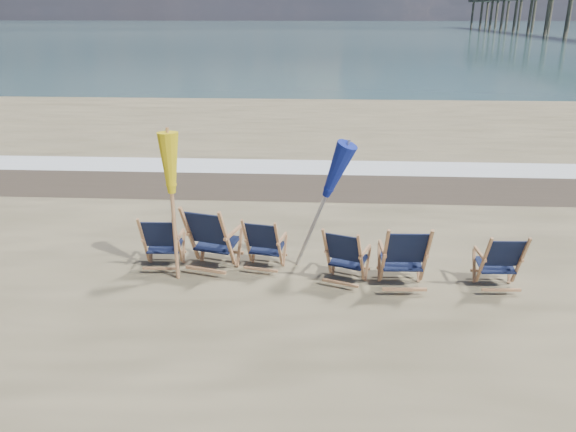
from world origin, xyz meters
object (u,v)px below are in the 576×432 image
beach_chair_3 (361,260)px  beach_chair_1 (227,242)px  beach_chair_4 (426,259)px  umbrella_yellow (170,172)px  umbrella_blue (319,168)px  beach_chair_2 (279,247)px  beach_chair_0 (178,243)px  beach_chair_5 (520,263)px

beach_chair_3 → beach_chair_1: bearing=11.9°
beach_chair_3 → beach_chair_4: bearing=-161.8°
beach_chair_1 → beach_chair_3: 1.95m
beach_chair_1 → beach_chair_4: size_ratio=1.07×
umbrella_yellow → umbrella_blue: 2.09m
beach_chair_4 → beach_chair_1: bearing=-9.6°
beach_chair_2 → umbrella_blue: (0.58, 0.19, 1.16)m
umbrella_blue → beach_chair_4: bearing=-24.0°
umbrella_blue → umbrella_yellow: bearing=-169.1°
beach_chair_1 → beach_chair_0: bearing=6.8°
umbrella_blue → beach_chair_1: bearing=-166.9°
beach_chair_1 → beach_chair_4: 2.83m
beach_chair_2 → umbrella_yellow: bearing=19.5°
beach_chair_4 → beach_chair_2: bearing=-15.3°
beach_chair_5 → umbrella_blue: (-2.78, 0.59, 1.15)m
umbrella_yellow → beach_chair_1: bearing=6.8°
beach_chair_3 → beach_chair_4: size_ratio=0.88×
beach_chair_4 → umbrella_yellow: bearing=-6.7°
beach_chair_1 → beach_chair_3: bearing=-173.6°
beach_chair_1 → beach_chair_2: size_ratio=1.23×
beach_chair_2 → beach_chair_5: (3.36, -0.40, 0.01)m
beach_chair_3 → umbrella_blue: umbrella_blue is taller
beach_chair_2 → umbrella_yellow: size_ratio=0.41×
beach_chair_0 → beach_chair_2: 1.50m
beach_chair_0 → beach_chair_2: beach_chair_0 is taller
beach_chair_0 → beach_chair_5: size_ratio=1.01×
beach_chair_4 → beach_chair_5: (1.30, 0.07, -0.06)m
beach_chair_5 → beach_chair_1: bearing=-6.3°
beach_chair_2 → beach_chair_3: 1.25m
beach_chair_1 → beach_chair_2: 0.76m
beach_chair_4 → beach_chair_5: size_ratio=1.13×
beach_chair_0 → umbrella_blue: (2.08, 0.19, 1.14)m
beach_chair_2 → beach_chair_5: beach_chair_5 is taller
beach_chair_4 → umbrella_yellow: size_ratio=0.48×
umbrella_yellow → beach_chair_0: bearing=97.0°
beach_chair_2 → beach_chair_3: (1.18, -0.43, 0.01)m
beach_chair_0 → beach_chair_3: beach_chair_0 is taller
beach_chair_4 → umbrella_blue: umbrella_blue is taller
beach_chair_3 → beach_chair_5: size_ratio=1.00×
beach_chair_3 → beach_chair_4: beach_chair_4 is taller
beach_chair_1 → beach_chair_4: beach_chair_1 is taller
beach_chair_3 → umbrella_yellow: 2.91m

